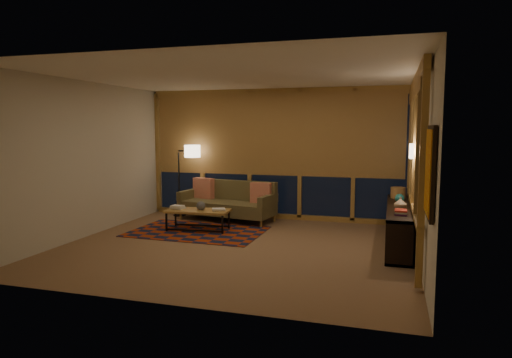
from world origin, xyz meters
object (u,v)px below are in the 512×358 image
(sofa, at_px, (227,201))
(coffee_table, at_px, (198,220))
(bookshelf, at_px, (399,225))
(floor_lamp, at_px, (179,180))

(sofa, height_order, coffee_table, sofa)
(sofa, height_order, bookshelf, sofa)
(sofa, relative_size, coffee_table, 1.67)
(floor_lamp, bearing_deg, sofa, -1.15)
(floor_lamp, relative_size, bookshelf, 0.60)
(coffee_table, xyz_separation_m, bookshelf, (3.56, -0.04, 0.13))
(coffee_table, distance_m, floor_lamp, 1.69)
(sofa, xyz_separation_m, coffee_table, (-0.20, -1.02, -0.20))
(sofa, distance_m, floor_lamp, 1.26)
(coffee_table, height_order, bookshelf, bookshelf)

